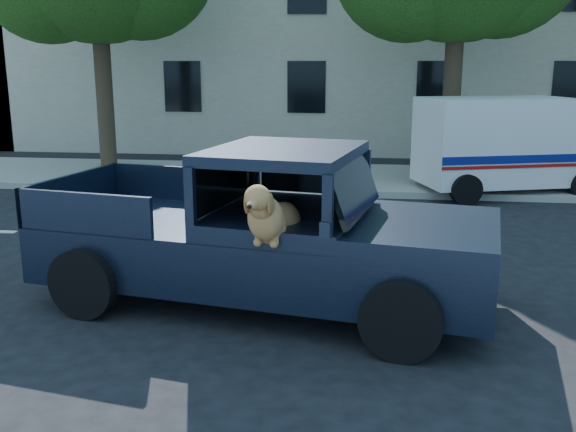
% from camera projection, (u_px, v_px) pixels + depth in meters
% --- Properties ---
extents(ground, '(120.00, 120.00, 0.00)m').
position_uv_depth(ground, '(114.00, 313.00, 7.73)').
color(ground, black).
rests_on(ground, ground).
extents(far_sidewalk, '(60.00, 4.00, 0.15)m').
position_uv_depth(far_sidewalk, '(251.00, 177.00, 16.59)').
color(far_sidewalk, gray).
rests_on(far_sidewalk, ground).
extents(lane_stripes, '(21.60, 0.14, 0.01)m').
position_uv_depth(lane_stripes, '(306.00, 242.00, 10.77)').
color(lane_stripes, silver).
rests_on(lane_stripes, ground).
extents(building_main, '(26.00, 6.00, 9.00)m').
position_uv_depth(building_main, '(373.00, 17.00, 22.24)').
color(building_main, beige).
rests_on(building_main, ground).
extents(pickup_truck, '(5.79, 3.28, 1.97)m').
position_uv_depth(pickup_truck, '(257.00, 251.00, 7.93)').
color(pickup_truck, black).
rests_on(pickup_truck, ground).
extents(mail_truck, '(4.36, 2.99, 2.19)m').
position_uv_depth(mail_truck, '(505.00, 153.00, 14.46)').
color(mail_truck, silver).
rests_on(mail_truck, ground).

